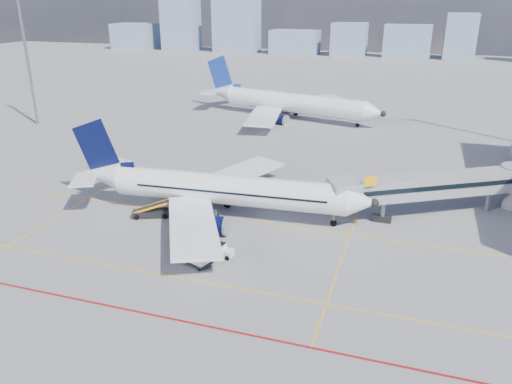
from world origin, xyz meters
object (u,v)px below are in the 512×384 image
at_px(belt_loader, 153,212).
at_px(baggage_tug, 223,250).
at_px(ramp_worker, 220,253).
at_px(main_aircraft, 216,189).
at_px(second_aircraft, 287,103).
at_px(cargo_dolly, 194,253).

bearing_deg(belt_loader, baggage_tug, -52.49).
bearing_deg(belt_loader, ramp_worker, -55.74).
height_order(main_aircraft, second_aircraft, second_aircraft).
relative_size(main_aircraft, cargo_dolly, 9.09).
bearing_deg(cargo_dolly, main_aircraft, 121.81).
height_order(second_aircraft, ramp_worker, second_aircraft).
xyz_separation_m(main_aircraft, belt_loader, (-6.94, -3.08, -2.57)).
bearing_deg(baggage_tug, cargo_dolly, -126.75).
distance_m(main_aircraft, belt_loader, 8.01).
bearing_deg(baggage_tug, belt_loader, 159.52).
bearing_deg(main_aircraft, second_aircraft, 91.86).
height_order(second_aircraft, cargo_dolly, second_aircraft).
relative_size(baggage_tug, belt_loader, 0.35).
relative_size(cargo_dolly, ramp_worker, 2.38).
bearing_deg(belt_loader, cargo_dolly, -65.85).
height_order(second_aircraft, belt_loader, second_aircraft).
height_order(main_aircraft, cargo_dolly, main_aircraft).
distance_m(cargo_dolly, ramp_worker, 2.58).
relative_size(second_aircraft, baggage_tug, 19.99).
distance_m(baggage_tug, belt_loader, 13.28).
relative_size(main_aircraft, belt_loader, 6.04).
distance_m(main_aircraft, second_aircraft, 53.55).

